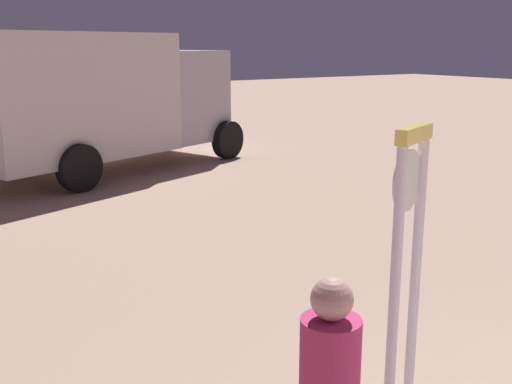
# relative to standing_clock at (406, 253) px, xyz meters

# --- Properties ---
(standing_clock) EXTENTS (0.46, 0.25, 2.19)m
(standing_clock) POSITION_rel_standing_clock_xyz_m (0.00, 0.00, 0.00)
(standing_clock) COLOR white
(standing_clock) RESTS_ON ground_plane
(box_truck_near) EXTENTS (6.69, 4.40, 2.92)m
(box_truck_near) POSITION_rel_standing_clock_xyz_m (1.37, 10.09, 0.26)
(box_truck_near) COLOR silver
(box_truck_near) RESTS_ON ground_plane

